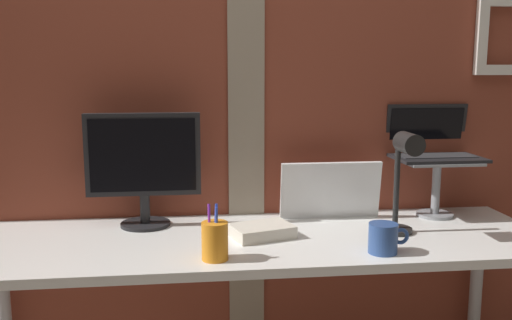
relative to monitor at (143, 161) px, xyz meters
The scene contains 10 objects.
brick_wall_back 0.53m from the monitor, 28.16° to the left, with size 3.72×0.15×2.65m.
desk 0.54m from the monitor, 25.13° to the right, with size 1.99×0.62×0.72m.
monitor is the anchor object (origin of this frame).
laptop_stand 1.11m from the monitor, ahead, with size 0.28×0.22×0.22m.
laptop 1.11m from the monitor, ahead, with size 0.33×0.25×0.21m.
whiteboard_panel 0.71m from the monitor, ahead, with size 0.38×0.02×0.22m, color white.
desk_lamp 0.91m from the monitor, 15.32° to the right, with size 0.12×0.20×0.36m.
pen_cup 0.49m from the monitor, 59.07° to the right, with size 0.08×0.08×0.17m.
coffee_mug 0.88m from the monitor, 27.36° to the right, with size 0.13×0.09×0.09m.
paper_clutter_stack 0.50m from the monitor, 24.64° to the right, with size 0.20×0.14×0.04m, color silver.
Camera 1 is at (-0.17, -1.73, 1.30)m, focal length 39.30 mm.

